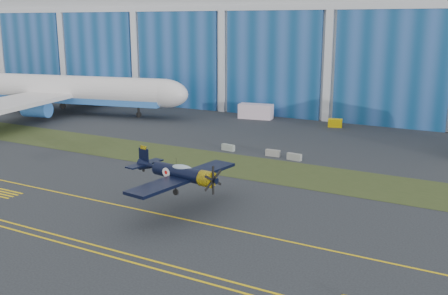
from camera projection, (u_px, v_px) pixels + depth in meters
The scene contains 14 objects.
ground at pixel (176, 197), 55.23m from camera, with size 260.00×260.00×0.00m, color #2B2F33.
grass_median at pixel (238, 165), 67.12m from camera, with size 260.00×10.00×0.02m, color #475128.
hangar at pixel (362, 36), 112.70m from camera, with size 220.00×45.70×30.00m.
taxiway_centreline at pixel (147, 211), 50.98m from camera, with size 200.00×0.20×0.02m, color yellow.
edge_line_near at pixel (77, 247), 42.90m from camera, with size 80.00×0.20×0.02m, color yellow.
edge_line_far at pixel (85, 243), 43.75m from camera, with size 80.00×0.20×0.02m, color yellow.
warbird at pixel (179, 173), 50.58m from camera, with size 12.79×14.78×3.98m.
jetliner at pixel (59, 59), 103.36m from camera, with size 70.89×63.63×21.48m.
shipping_container at pixel (256, 111), 99.25m from camera, with size 6.37×2.55×2.76m, color silver.
tug at pixel (335, 123), 91.46m from camera, with size 2.39×1.49×1.39m, color yellow.
cart at pixel (57, 98), 121.53m from camera, with size 1.97×1.18×1.18m, color silver.
barrier_a at pixel (228, 148), 74.81m from camera, with size 2.00×0.60×0.90m, color #919E92.
barrier_b at pixel (273, 153), 71.69m from camera, with size 2.00×0.60×0.90m, color gray.
barrier_c at pixel (294, 157), 69.68m from camera, with size 2.00×0.60×0.90m, color gray.
Camera 1 is at (29.87, -43.41, 18.05)m, focal length 42.00 mm.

